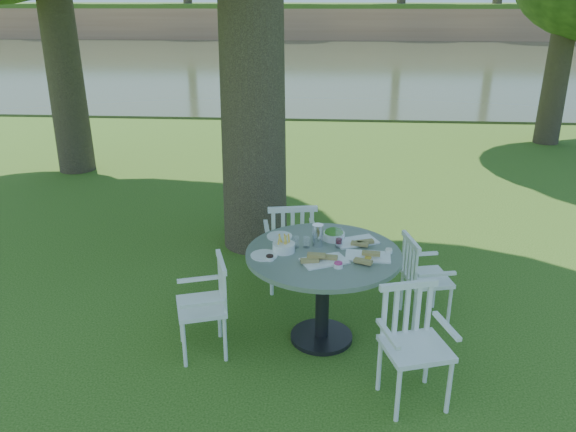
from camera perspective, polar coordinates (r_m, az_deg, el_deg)
The scene contains 8 objects.
ground at distance 5.80m, azimuth -0.15°, elevation -8.57°, with size 140.00×140.00×0.00m, color #21440E.
table at distance 4.88m, azimuth 3.58°, elevation -5.57°, with size 1.33×1.33×0.86m.
chair_ne at distance 5.39m, azimuth 13.14°, elevation -5.63°, with size 0.48×0.50×0.84m.
chair_nw at distance 5.76m, azimuth 0.34°, elevation -2.44°, with size 0.56×0.54×0.97m.
chair_sw at distance 4.85m, azimuth -7.84°, elevation -8.35°, with size 0.52×0.54×0.86m.
chair_se at distance 4.39m, azimuth 12.42°, elevation -11.63°, with size 0.57×0.55×0.91m.
tableware at distance 4.86m, azimuth 3.20°, elevation -2.89°, with size 1.20×0.78×0.20m.
river at distance 28.17m, azimuth 3.57°, elevation 15.33°, with size 100.00×28.00×0.12m, color #313821.
Camera 1 is at (0.39, -5.02, 2.88)m, focal length 35.00 mm.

